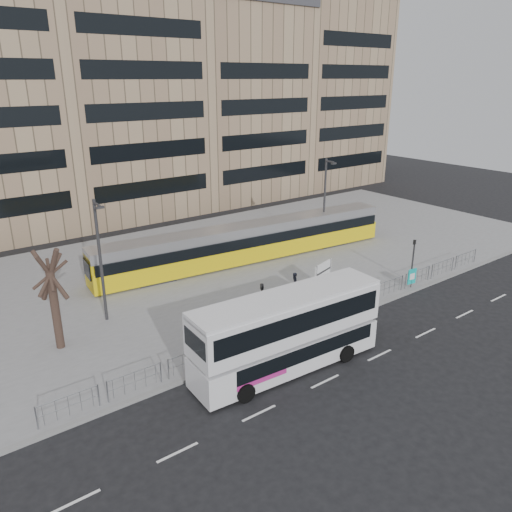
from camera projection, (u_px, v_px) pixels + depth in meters
ground at (300, 337)px, 28.12m from camera, size 120.00×120.00×0.00m
plaza at (193, 273)px, 37.10m from camera, size 64.00×24.00×0.15m
kerb at (300, 335)px, 28.13m from camera, size 64.00×0.25×0.17m
building_row at (89, 86)px, 50.36m from camera, size 70.40×18.40×31.20m
pedestrian_barrier at (321, 308)px, 29.29m from camera, size 32.07×0.07×1.10m
road_markings at (367, 361)px, 25.68m from camera, size 62.00×0.12×0.01m
double_decker_bus at (288, 330)px, 24.34m from camera, size 10.17×3.01×4.02m
tram at (249, 242)px, 39.07m from camera, size 24.88×4.82×2.92m
station_sign at (323, 273)px, 32.57m from camera, size 1.95×0.65×2.31m
ad_panel at (412, 277)px, 34.07m from camera, size 0.72×0.14×1.35m
pedestrian at (295, 284)px, 32.81m from camera, size 0.58×0.69×1.62m
traffic_light_west at (262, 303)px, 27.35m from camera, size 0.20×0.23×3.10m
traffic_light_east at (413, 255)px, 34.65m from camera, size 0.21×0.24×3.10m
lamp_post_west at (100, 256)px, 28.39m from camera, size 0.45×1.04×7.34m
lamp_post_east at (325, 199)px, 41.62m from camera, size 0.45×1.04×7.41m
bare_tree at (46, 245)px, 24.80m from camera, size 4.74×4.74×7.93m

